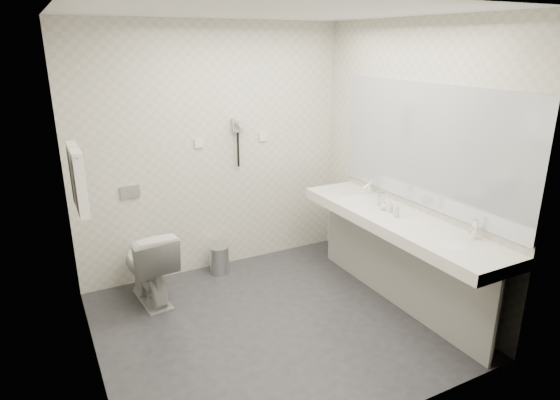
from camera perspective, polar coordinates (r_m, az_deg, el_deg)
floor at (r=4.23m, az=-0.88°, el=-14.50°), size 2.80×2.80×0.00m
ceiling at (r=3.56m, az=-1.09°, el=21.62°), size 2.80×2.80×0.00m
wall_back at (r=4.87m, az=-7.94°, el=5.76°), size 2.80×0.00×2.80m
wall_front at (r=2.68m, az=11.74°, el=-5.07°), size 2.80×0.00×2.80m
wall_left at (r=3.35m, az=-22.87°, el=-1.37°), size 0.00×2.60×2.60m
wall_right at (r=4.49m, az=15.21°, el=4.23°), size 0.00×2.60×2.60m
vanity_counter at (r=4.31m, az=13.80°, el=-2.55°), size 0.55×2.20×0.10m
vanity_panel at (r=4.49m, az=13.63°, el=-7.57°), size 0.03×2.15×0.75m
vanity_post_near at (r=3.90m, az=24.25°, el=-13.00°), size 0.06×0.06×0.75m
vanity_post_far at (r=5.25m, az=6.46°, el=-3.24°), size 0.06×0.06×0.75m
mirror at (r=4.30m, az=17.08°, el=6.19°), size 0.02×2.20×1.05m
basin_near at (r=3.87m, az=20.16°, el=-5.03°), size 0.40×0.31×0.05m
basin_far at (r=4.77m, az=8.72°, el=0.28°), size 0.40×0.31×0.05m
faucet_near at (r=3.98m, az=22.20°, el=-3.25°), size 0.04×0.04×0.15m
faucet_far at (r=4.85m, az=10.63°, el=1.62°), size 0.04×0.04×0.15m
soap_bottle_a at (r=4.36m, az=12.91°, el=-0.70°), size 0.06×0.06×0.12m
soap_bottle_b at (r=4.41m, az=12.32°, el=-0.63°), size 0.09×0.09×0.09m
soap_bottle_c at (r=4.26m, az=13.76°, el=-1.11°), size 0.05×0.05×0.13m
glass_left at (r=4.54m, az=11.98°, el=0.17°), size 0.07×0.07×0.12m
toilet at (r=4.57m, az=-15.39°, el=-7.47°), size 0.46×0.73×0.71m
flush_plate at (r=4.72m, az=-17.43°, el=0.91°), size 0.18×0.02×0.12m
pedal_bin at (r=5.05m, az=-7.23°, el=-7.13°), size 0.25×0.25×0.28m
bin_lid at (r=4.98m, az=-7.30°, el=-5.62°), size 0.20×0.20×0.02m
towel_rail at (r=3.81m, az=-23.54°, el=5.51°), size 0.02×0.62×0.02m
towel_near at (r=3.72m, az=-22.76°, el=1.84°), size 0.07×0.24×0.48m
towel_far at (r=3.99m, az=-23.18°, el=2.83°), size 0.07×0.24×0.48m
dryer_cradle at (r=4.88m, az=-5.16°, el=8.89°), size 0.10×0.04×0.14m
dryer_barrel at (r=4.81m, az=-4.84°, el=9.12°), size 0.08×0.14×0.08m
dryer_cord at (r=4.91m, az=-5.01°, el=5.99°), size 0.02×0.02×0.35m
switch_plate_a at (r=4.79m, az=-9.63°, el=6.69°), size 0.09×0.02×0.09m
switch_plate_b at (r=5.04m, az=-2.02°, el=7.53°), size 0.09×0.02×0.09m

